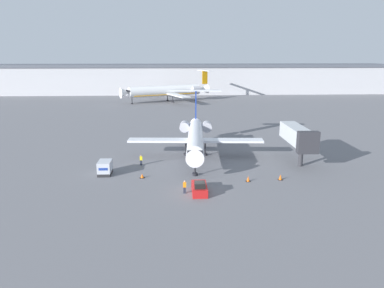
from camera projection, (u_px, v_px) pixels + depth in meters
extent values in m
plane|color=slate|center=(197.00, 193.00, 48.34)|extent=(600.00, 600.00, 0.00)
cube|color=#B2B2B7|center=(181.00, 80.00, 163.35)|extent=(180.00, 16.00, 11.36)
cube|color=#4C515B|center=(180.00, 66.00, 161.85)|extent=(180.00, 16.80, 1.20)
cylinder|color=silver|center=(195.00, 138.00, 63.56)|extent=(3.88, 21.01, 2.60)
cone|color=silver|center=(195.00, 157.00, 52.41)|extent=(2.72, 2.24, 2.60)
cube|color=black|center=(195.00, 152.00, 53.10)|extent=(2.25, 0.83, 0.44)
cone|color=silver|center=(196.00, 125.00, 75.09)|extent=(2.51, 3.00, 2.34)
cube|color=navy|center=(195.00, 143.00, 63.76)|extent=(3.49, 18.91, 0.20)
cube|color=silver|center=(233.00, 140.00, 64.62)|extent=(10.49, 3.14, 0.36)
cube|color=silver|center=(158.00, 140.00, 64.80)|extent=(10.49, 3.14, 0.36)
cylinder|color=#ADADB7|center=(207.00, 127.00, 71.97)|extent=(2.04, 2.80, 1.88)
cylinder|color=#ADADB7|center=(185.00, 126.00, 72.03)|extent=(2.04, 2.80, 1.88)
cube|color=navy|center=(196.00, 105.00, 74.66)|extent=(0.37, 2.21, 5.56)
cube|color=silver|center=(196.00, 91.00, 74.00)|extent=(10.10, 2.41, 0.20)
cylinder|color=black|center=(195.00, 169.00, 54.95)|extent=(0.24, 0.24, 2.14)
cylinder|color=black|center=(195.00, 174.00, 55.16)|extent=(0.80, 0.80, 0.40)
cylinder|color=black|center=(186.00, 149.00, 65.75)|extent=(0.24, 0.24, 2.14)
cylinder|color=black|center=(186.00, 154.00, 65.95)|extent=(0.80, 0.80, 0.40)
cylinder|color=black|center=(205.00, 149.00, 65.70)|extent=(0.24, 0.24, 2.14)
cylinder|color=black|center=(205.00, 154.00, 65.90)|extent=(0.80, 0.80, 0.40)
cube|color=#B21919|center=(199.00, 189.00, 48.29)|extent=(1.92, 4.17, 1.09)
cube|color=black|center=(200.00, 185.00, 47.18)|extent=(1.34, 1.50, 0.70)
cube|color=black|center=(198.00, 185.00, 50.27)|extent=(1.72, 0.30, 0.65)
cube|color=#232326|center=(105.00, 173.00, 55.67)|extent=(1.87, 2.87, 0.45)
cube|color=#B7BCC6|center=(105.00, 166.00, 55.42)|extent=(1.87, 2.87, 1.61)
cube|color=navy|center=(103.00, 169.00, 54.01)|extent=(1.31, 0.04, 0.36)
cube|color=#232838|center=(185.00, 190.00, 48.17)|extent=(0.32, 0.20, 0.83)
cube|color=orange|center=(185.00, 185.00, 47.99)|extent=(0.40, 0.24, 0.65)
sphere|color=tan|center=(185.00, 182.00, 47.88)|extent=(0.24, 0.24, 0.24)
cube|color=#232838|center=(141.00, 163.00, 60.21)|extent=(0.32, 0.20, 0.81)
cube|color=yellow|center=(141.00, 158.00, 60.04)|extent=(0.40, 0.24, 0.64)
sphere|color=tan|center=(141.00, 156.00, 59.93)|extent=(0.24, 0.24, 0.24)
cube|color=black|center=(142.00, 178.00, 54.18)|extent=(0.70, 0.70, 0.04)
cone|color=orange|center=(142.00, 176.00, 54.10)|extent=(0.50, 0.50, 0.59)
cube|color=black|center=(248.00, 181.00, 52.66)|extent=(0.63, 0.63, 0.04)
cone|color=orange|center=(248.00, 179.00, 52.57)|extent=(0.45, 0.45, 0.72)
cube|color=black|center=(280.00, 180.00, 53.32)|extent=(0.63, 0.63, 0.04)
cone|color=orange|center=(280.00, 177.00, 53.22)|extent=(0.45, 0.45, 0.77)
cylinder|color=white|center=(165.00, 91.00, 135.21)|extent=(26.18, 14.39, 3.73)
cone|color=white|center=(125.00, 93.00, 128.68)|extent=(4.24, 4.62, 3.73)
cube|color=black|center=(128.00, 91.00, 129.04)|extent=(1.93, 3.18, 0.44)
cone|color=white|center=(203.00, 89.00, 141.99)|extent=(5.11, 4.73, 3.36)
cube|color=orange|center=(165.00, 94.00, 135.50)|extent=(23.56, 12.95, 0.20)
cube|color=white|center=(178.00, 95.00, 128.62)|extent=(8.33, 13.43, 0.36)
cube|color=white|center=(160.00, 91.00, 143.38)|extent=(8.33, 13.43, 0.36)
cylinder|color=#ADADB7|center=(196.00, 89.00, 137.65)|extent=(3.55, 3.05, 2.00)
cylinder|color=#ADADB7|center=(190.00, 88.00, 142.44)|extent=(3.55, 3.05, 2.00)
cube|color=orange|center=(205.00, 77.00, 141.30)|extent=(2.11, 1.11, 5.00)
cube|color=white|center=(205.00, 71.00, 140.70)|extent=(5.31, 8.95, 0.20)
cylinder|color=black|center=(132.00, 101.00, 130.47)|extent=(0.24, 0.24, 2.14)
cylinder|color=black|center=(132.00, 103.00, 130.68)|extent=(0.80, 0.80, 0.40)
cylinder|color=black|center=(167.00, 98.00, 138.87)|extent=(0.24, 0.24, 2.14)
cylinder|color=black|center=(168.00, 100.00, 139.08)|extent=(0.80, 0.80, 0.40)
cylinder|color=black|center=(173.00, 99.00, 134.66)|extent=(0.24, 0.24, 2.14)
cylinder|color=black|center=(173.00, 102.00, 134.87)|extent=(0.80, 0.80, 0.40)
cylinder|color=#2D2D33|center=(301.00, 156.00, 59.44)|extent=(0.70, 0.70, 3.20)
cube|color=#B2B7BC|center=(296.00, 134.00, 61.74)|extent=(2.60, 10.28, 2.60)
cube|color=#2D2D33|center=(308.00, 143.00, 56.17)|extent=(3.20, 1.20, 3.38)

